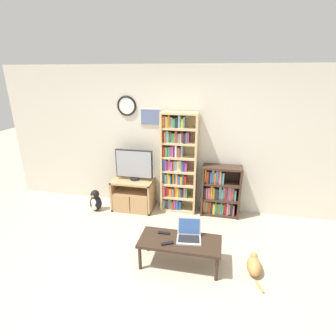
# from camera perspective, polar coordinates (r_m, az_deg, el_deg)

# --- Properties ---
(ground_plane) EXTENTS (18.00, 18.00, 0.00)m
(ground_plane) POSITION_cam_1_polar(r_m,az_deg,el_deg) (3.55, -4.30, -23.77)
(ground_plane) COLOR #BCAD93
(wall_back) EXTENTS (6.78, 0.09, 2.60)m
(wall_back) POSITION_cam_1_polar(r_m,az_deg,el_deg) (4.77, 2.25, 6.04)
(wall_back) COLOR beige
(wall_back) RESTS_ON ground_plane
(tv_stand) EXTENTS (0.75, 0.49, 0.59)m
(tv_stand) POSITION_cam_1_polar(r_m,az_deg,el_deg) (5.02, -7.52, -5.65)
(tv_stand) COLOR tan
(tv_stand) RESTS_ON ground_plane
(television) EXTENTS (0.69, 0.18, 0.57)m
(television) POSITION_cam_1_polar(r_m,az_deg,el_deg) (4.82, -7.38, 0.68)
(television) COLOR black
(television) RESTS_ON tv_stand
(bookshelf_tall) EXTENTS (0.64, 0.29, 1.84)m
(bookshelf_tall) POSITION_cam_1_polar(r_m,az_deg,el_deg) (4.72, 2.00, 0.87)
(bookshelf_tall) COLOR tan
(bookshelf_tall) RESTS_ON ground_plane
(bookshelf_short) EXTENTS (0.68, 0.31, 0.93)m
(bookshelf_short) POSITION_cam_1_polar(r_m,az_deg,el_deg) (4.83, 11.13, -5.15)
(bookshelf_short) COLOR #3D281E
(bookshelf_short) RESTS_ON ground_plane
(coffee_table) EXTENTS (1.08, 0.47, 0.38)m
(coffee_table) POSITION_cam_1_polar(r_m,az_deg,el_deg) (3.60, 2.61, -15.98)
(coffee_table) COLOR #332319
(coffee_table) RESTS_ON ground_plane
(laptop) EXTENTS (0.35, 0.32, 0.26)m
(laptop) POSITION_cam_1_polar(r_m,az_deg,el_deg) (3.59, 4.60, -14.10)
(laptop) COLOR #B7BABC
(laptop) RESTS_ON coffee_table
(remote_near_laptop) EXTENTS (0.16, 0.05, 0.02)m
(remote_near_laptop) POSITION_cam_1_polar(r_m,az_deg,el_deg) (3.69, -0.90, -13.95)
(remote_near_laptop) COLOR black
(remote_near_laptop) RESTS_ON coffee_table
(remote_far_from_laptop) EXTENTS (0.16, 0.11, 0.02)m
(remote_far_from_laptop) POSITION_cam_1_polar(r_m,az_deg,el_deg) (3.50, -0.17, -16.10)
(remote_far_from_laptop) COLOR black
(remote_far_from_laptop) RESTS_ON coffee_table
(cat) EXTENTS (0.19, 0.50, 0.26)m
(cat) POSITION_cam_1_polar(r_m,az_deg,el_deg) (3.78, 18.20, -19.44)
(cat) COLOR #B78447
(cat) RESTS_ON ground_plane
(penguin_figurine) EXTENTS (0.22, 0.20, 0.41)m
(penguin_figurine) POSITION_cam_1_polar(r_m,az_deg,el_deg) (5.13, -15.51, -7.01)
(penguin_figurine) COLOR black
(penguin_figurine) RESTS_ON ground_plane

